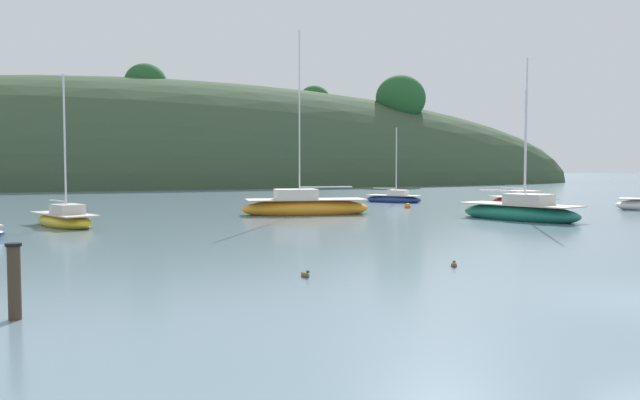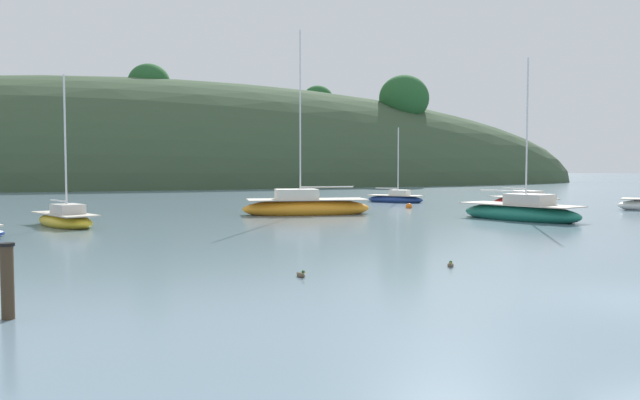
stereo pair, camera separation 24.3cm
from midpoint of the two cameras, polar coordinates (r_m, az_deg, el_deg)
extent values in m
ellipsoid|color=#384C33|center=(96.43, -14.67, 1.21)|extent=(150.00, 36.00, 31.11)
ellipsoid|color=#235628|center=(95.51, -15.43, 10.11)|extent=(5.94, 5.40, 5.40)
ellipsoid|color=#235628|center=(106.02, -0.56, 8.94)|extent=(5.23, 4.76, 4.76)
ellipsoid|color=#235628|center=(102.72, 7.17, 9.02)|extent=(8.06, 7.33, 7.33)
ellipsoid|color=navy|center=(51.78, 6.45, 0.03)|extent=(4.24, 4.63, 0.75)
cube|color=beige|center=(51.77, 6.46, 0.40)|extent=(3.90, 4.26, 0.06)
cube|color=silver|center=(51.62, 6.84, 0.65)|extent=(1.76, 1.82, 0.46)
cylinder|color=silver|center=(51.63, 6.72, 3.43)|extent=(0.09, 0.09, 5.47)
cylinder|color=silver|center=(52.03, 5.69, 1.07)|extent=(1.32, 1.56, 0.07)
ellipsoid|color=#196B56|center=(36.28, 17.22, -1.20)|extent=(4.40, 7.52, 1.14)
cube|color=beige|center=(36.24, 17.23, -0.39)|extent=(4.05, 6.91, 0.06)
cube|color=beige|center=(35.91, 17.99, 0.04)|extent=(2.17, 2.64, 0.60)
cylinder|color=silver|center=(36.03, 17.80, 5.84)|extent=(0.09, 0.09, 7.86)
cylinder|color=silver|center=(36.86, 15.78, 0.80)|extent=(0.94, 2.88, 0.07)
ellipsoid|color=red|center=(47.80, 17.43, -0.29)|extent=(2.35, 5.85, 0.92)
cube|color=beige|center=(47.78, 17.44, 0.21)|extent=(2.17, 5.38, 0.06)
cube|color=beige|center=(47.43, 17.82, 0.50)|extent=(1.39, 1.92, 0.52)
cylinder|color=silver|center=(47.54, 17.75, 4.83)|extent=(0.09, 0.09, 7.70)
cylinder|color=silver|center=(48.42, 16.71, 1.01)|extent=(0.24, 2.40, 0.07)
ellipsoid|color=orange|center=(38.47, -1.45, -0.79)|extent=(8.13, 4.04, 1.24)
cube|color=beige|center=(38.44, -1.45, 0.05)|extent=(7.48, 3.72, 0.06)
cube|color=silver|center=(38.33, -2.37, 0.51)|extent=(2.76, 2.15, 0.64)
cylinder|color=silver|center=(38.45, -2.04, 7.60)|extent=(0.09, 0.09, 10.13)
cylinder|color=silver|center=(38.63, 0.37, 1.18)|extent=(3.22, 0.68, 0.07)
ellipsoid|color=gold|center=(33.24, -22.12, -1.81)|extent=(3.48, 5.48, 0.83)
cube|color=beige|center=(33.21, -22.13, -1.17)|extent=(3.20, 5.04, 0.06)
cube|color=beige|center=(32.81, -21.89, -0.78)|extent=(1.66, 1.96, 0.49)
cylinder|color=silver|center=(32.91, -22.09, 4.63)|extent=(0.09, 0.09, 6.69)
cylinder|color=silver|center=(33.96, -22.64, -0.06)|extent=(0.83, 2.06, 0.07)
sphere|color=orange|center=(43.88, -5.27, -0.61)|extent=(0.44, 0.44, 0.44)
cylinder|color=black|center=(43.86, -5.27, -0.26)|extent=(0.04, 0.04, 0.10)
sphere|color=orange|center=(44.55, 7.69, -0.57)|extent=(0.44, 0.44, 0.44)
cylinder|color=black|center=(44.53, 7.69, -0.23)|extent=(0.04, 0.04, 0.10)
ellipsoid|color=brown|center=(16.85, -1.74, -6.75)|extent=(0.22, 0.36, 0.16)
sphere|color=#1E4723|center=(16.70, -1.52, -6.45)|extent=(0.09, 0.09, 0.09)
cone|color=gold|center=(16.64, -1.42, -6.50)|extent=(0.04, 0.05, 0.04)
cone|color=brown|center=(16.98, -1.98, -6.57)|extent=(0.08, 0.08, 0.08)
ellipsoid|color=brown|center=(18.93, 11.55, -5.73)|extent=(0.33, 0.38, 0.16)
sphere|color=#1E4723|center=(18.77, 11.56, -5.46)|extent=(0.09, 0.09, 0.09)
cone|color=gold|center=(18.70, 11.57, -5.50)|extent=(0.05, 0.06, 0.04)
cone|color=brown|center=(19.07, 11.53, -5.56)|extent=(0.10, 0.10, 0.08)
cylinder|color=#423323|center=(13.49, -26.17, -6.70)|extent=(0.24, 0.24, 1.40)
cylinder|color=black|center=(13.39, -26.24, -3.62)|extent=(0.30, 0.30, 0.06)
camera|label=1|loc=(0.12, -90.22, -0.01)|focal=35.72mm
camera|label=2|loc=(0.12, 89.78, 0.01)|focal=35.72mm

